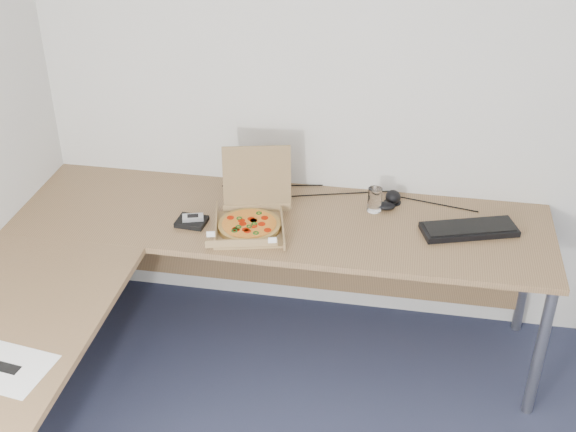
% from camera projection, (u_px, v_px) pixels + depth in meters
% --- Properties ---
extents(room_shell, '(3.50, 3.50, 2.50)m').
position_uv_depth(room_shell, '(371.00, 338.00, 1.98)').
color(room_shell, silver).
rests_on(room_shell, ground).
extents(desk, '(2.50, 2.20, 0.73)m').
position_uv_depth(desk, '(190.00, 268.00, 3.21)').
color(desk, olive).
rests_on(desk, ground).
extents(pizza_box, '(0.32, 0.37, 0.32)m').
position_uv_depth(pizza_box, '(250.00, 220.00, 3.41)').
color(pizza_box, '#96774A').
rests_on(pizza_box, desk).
extents(drinking_glass, '(0.07, 0.07, 0.12)m').
position_uv_depth(drinking_glass, '(375.00, 200.00, 3.54)').
color(drinking_glass, white).
rests_on(drinking_glass, desk).
extents(keyboard, '(0.46, 0.28, 0.03)m').
position_uv_depth(keyboard, '(469.00, 229.00, 3.40)').
color(keyboard, black).
rests_on(keyboard, desk).
extents(mouse, '(0.11, 0.09, 0.03)m').
position_uv_depth(mouse, '(385.00, 206.00, 3.57)').
color(mouse, black).
rests_on(mouse, desk).
extents(wallet, '(0.14, 0.12, 0.02)m').
position_uv_depth(wallet, '(192.00, 222.00, 3.46)').
color(wallet, black).
rests_on(wallet, desk).
extents(phone, '(0.11, 0.08, 0.02)m').
position_uv_depth(phone, '(193.00, 218.00, 3.45)').
color(phone, '#B2B5BA').
rests_on(phone, wallet).
extents(paper_sheet, '(0.36, 0.28, 0.00)m').
position_uv_depth(paper_sheet, '(2.00, 367.00, 2.64)').
color(paper_sheet, white).
rests_on(paper_sheet, desk).
extents(dome_speaker, '(0.08, 0.08, 0.07)m').
position_uv_depth(dome_speaker, '(393.00, 196.00, 3.61)').
color(dome_speaker, black).
rests_on(dome_speaker, desk).
extents(cable_bundle, '(0.61, 0.13, 0.01)m').
position_uv_depth(cable_bundle, '(342.00, 194.00, 3.70)').
color(cable_bundle, black).
rests_on(cable_bundle, desk).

